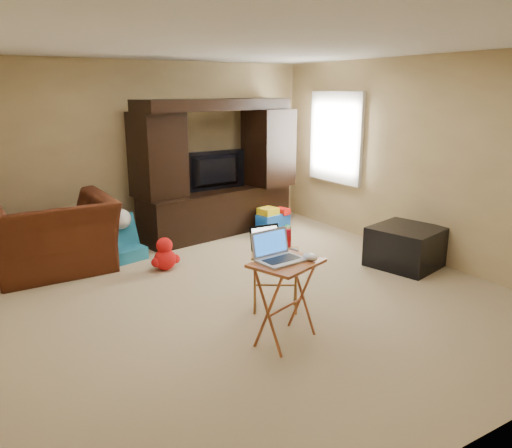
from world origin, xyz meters
TOP-DOWN VIEW (x-y plane):
  - floor at (0.00, 0.00)m, footprint 5.50×5.50m
  - ceiling at (0.00, 0.00)m, footprint 5.50×5.50m
  - wall_back at (0.00, 2.75)m, footprint 5.00×0.00m
  - wall_front at (0.00, -2.75)m, footprint 5.00×0.00m
  - wall_right at (2.50, 0.00)m, footprint 0.00×5.50m
  - window_pane at (2.48, 1.55)m, footprint 0.00×1.20m
  - window_frame at (2.46, 1.55)m, footprint 0.06×1.14m
  - entertainment_center at (0.80, 2.22)m, footprint 2.48×1.01m
  - television at (0.80, 2.18)m, footprint 1.01×0.19m
  - recliner at (-1.62, 1.73)m, footprint 1.39×1.22m
  - child_rocker at (-0.77, 1.74)m, footprint 0.52×0.57m
  - plush_toy at (-0.49, 1.09)m, footprint 0.37×0.31m
  - push_toy at (1.55, 1.85)m, footprint 0.58×0.47m
  - ottoman at (2.09, -0.28)m, footprint 0.91×0.91m
  - tray_table_left at (-0.25, -1.09)m, footprint 0.67×0.60m
  - tray_table_right at (0.02, -0.52)m, footprint 0.58×0.55m
  - laptop_left at (-0.28, -1.06)m, footprint 0.41×0.35m
  - laptop_right at (-0.02, -0.50)m, footprint 0.33×0.28m
  - mouse_left at (-0.06, -1.16)m, footprint 0.11×0.16m
  - mouse_right at (0.15, -0.64)m, footprint 0.09×0.13m
  - water_bottle at (0.22, -0.44)m, footprint 0.06×0.06m

SIDE VIEW (x-z plane):
  - floor at x=0.00m, z-range 0.00..0.00m
  - push_toy at x=1.55m, z-range 0.00..0.39m
  - plush_toy at x=-0.49m, z-range 0.00..0.41m
  - ottoman at x=2.09m, z-range 0.00..0.48m
  - child_rocker at x=-0.77m, z-range 0.00..0.56m
  - tray_table_right at x=0.02m, z-range 0.00..0.59m
  - tray_table_left at x=-0.25m, z-range 0.00..0.72m
  - recliner at x=-1.62m, z-range 0.00..0.88m
  - mouse_right at x=0.15m, z-range 0.59..0.64m
  - water_bottle at x=0.22m, z-range 0.59..0.78m
  - laptop_right at x=-0.02m, z-range 0.59..0.83m
  - mouse_left at x=-0.06m, z-range 0.72..0.78m
  - laptop_left at x=-0.28m, z-range 0.72..0.96m
  - television at x=0.80m, z-range 0.66..1.23m
  - entertainment_center at x=0.80m, z-range 0.00..1.97m
  - wall_back at x=0.00m, z-range -1.25..3.75m
  - wall_front at x=0.00m, z-range -1.25..3.75m
  - wall_right at x=2.50m, z-range -1.50..4.00m
  - window_pane at x=2.48m, z-range 0.80..2.00m
  - window_frame at x=2.46m, z-range 0.73..2.07m
  - ceiling at x=0.00m, z-range 2.50..2.50m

